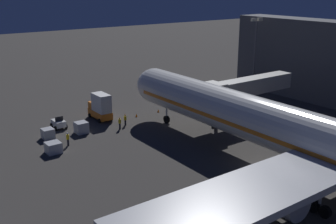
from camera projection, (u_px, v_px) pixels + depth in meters
The scene contains 14 objects.
ground_plane at pixel (265, 167), 49.86m from camera, with size 320.00×320.00×0.00m, color #383533.
airliner_at_gate at pixel (336, 148), 41.51m from camera, with size 50.67×71.03×17.34m.
jet_bridge at pixel (241, 88), 65.03m from camera, with size 18.43×3.40×6.97m.
apron_floodlight_mast at pixel (255, 49), 81.51m from camera, with size 2.90×0.50×14.79m.
cargo_truck_aft at pixel (100, 107), 66.71m from camera, with size 2.36×5.04×4.33m.
pushback_tug at pixel (59, 123), 63.00m from camera, with size 1.86×2.51×1.95m.
baggage_container_near_belt at pixel (48, 134), 58.81m from camera, with size 1.60×1.65×1.45m, color #B7BABF.
baggage_container_mid_row at pixel (53, 148), 53.83m from camera, with size 1.85×1.84×1.42m, color #B7BABF.
baggage_container_far_row at pixel (81, 128), 60.96m from camera, with size 1.74×1.73×1.67m, color #B7BABF.
ground_crew_near_nose_gear at pixel (68, 138), 56.12m from camera, with size 0.40×0.40×1.86m.
ground_crew_by_belt_loader at pixel (125, 119), 64.20m from camera, with size 0.40×0.40×1.79m.
ground_crew_marshaller_fwd at pixel (120, 123), 62.51m from camera, with size 0.40×0.40×1.86m.
traffic_cone_nose_port at pixel (158, 111), 70.94m from camera, with size 0.36×0.36×0.55m, color orange.
traffic_cone_nose_starboard at pixel (136, 115), 68.46m from camera, with size 0.36×0.36×0.55m, color orange.
Camera 1 is at (36.32, 30.05, 21.10)m, focal length 44.27 mm.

